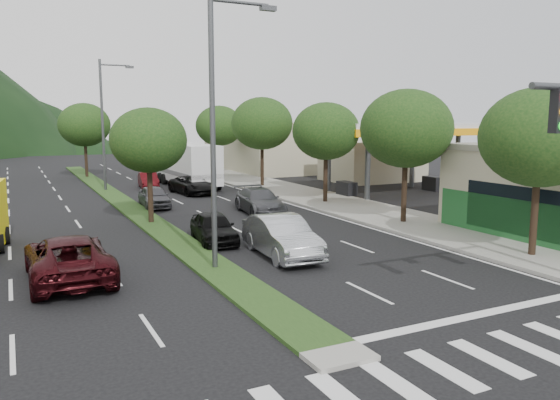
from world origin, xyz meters
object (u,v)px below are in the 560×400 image
tree_med_near (148,140)px  car_queue_a (214,227)px  tree_r_d (262,124)px  tree_r_a (540,137)px  tree_r_c (326,131)px  streetlight_near (218,117)px  tree_r_b (406,129)px  tree_med_far (84,125)px  suv_maroon (68,258)px  car_queue_b (260,201)px  car_queue_e (154,197)px  tree_r_e (219,126)px  car_queue_c (148,180)px  sedan_silver (282,236)px  streetlight_mid (105,119)px  motorhome (188,164)px  car_queue_d (193,185)px

tree_med_near → car_queue_a: size_ratio=1.49×
tree_med_near → tree_r_d: bearing=45.0°
tree_r_a → tree_r_c: bearing=90.0°
tree_r_d → streetlight_near: bearing=-118.2°
tree_r_b → tree_r_d: bearing=90.0°
tree_med_far → suv_maroon: (-4.97, -34.98, -4.21)m
tree_r_c → car_queue_b: 6.92m
suv_maroon → car_queue_a: 7.27m
tree_r_b → car_queue_e: 16.16m
tree_r_e → car_queue_c: size_ratio=1.75×
tree_r_b → sedan_silver: size_ratio=1.39×
tree_r_a → streetlight_mid: size_ratio=0.66×
motorhome → tree_r_b: bearing=-77.2°
tree_med_near → car_queue_d: bearing=61.9°
streetlight_mid → car_queue_e: size_ratio=2.53×
suv_maroon → motorhome: (11.55, 23.81, 1.09)m
tree_med_far → car_queue_b: size_ratio=1.37×
motorhome → car_queue_c: bearing=166.5°
streetlight_near → tree_r_d: bearing=61.8°
tree_med_near → streetlight_mid: streetlight_mid is taller
tree_med_far → sedan_silver: (3.10, -35.30, -4.18)m
car_queue_d → tree_med_near: bearing=-125.1°
suv_maroon → tree_r_a: bearing=163.2°
tree_r_a → tree_r_c: size_ratio=1.02×
motorhome → tree_med_far: bearing=118.7°
tree_r_d → tree_med_near: (-12.00, -12.00, -0.75)m
sedan_silver → tree_r_b: bearing=24.2°
streetlight_near → suv_maroon: bearing=168.9°
car_queue_c → motorhome: (3.14, -0.65, 1.25)m
tree_r_d → tree_med_far: size_ratio=1.03×
tree_r_b → car_queue_b: 9.49m
tree_r_a → motorhome: size_ratio=0.71×
suv_maroon → car_queue_d: (10.57, 19.47, -0.12)m
streetlight_near → suv_maroon: streetlight_near is taller
tree_r_e → car_queue_d: tree_r_e is taller
tree_r_e → motorhome: bearing=-127.1°
tree_r_e → suv_maroon: size_ratio=1.18×
tree_r_a → car_queue_a: 14.03m
streetlight_near → streetlight_mid: 25.00m
tree_r_b → streetlight_mid: bearing=119.3°
car_queue_a → car_queue_c: car_queue_a is taller
tree_med_far → suv_maroon: tree_med_far is taller
tree_r_b → car_queue_d: size_ratio=1.43×
car_queue_b → car_queue_c: car_queue_b is taller
car_queue_e → sedan_silver: bearing=-81.1°
streetlight_mid → car_queue_b: size_ratio=1.97×
tree_r_b → tree_r_d: tree_r_d is taller
streetlight_mid → car_queue_d: 8.57m
tree_r_e → car_queue_a: size_ratio=1.66×
car_queue_c → motorhome: motorhome is taller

